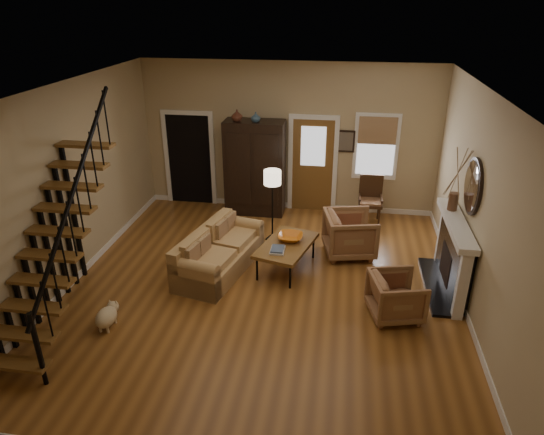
# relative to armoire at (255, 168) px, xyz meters

# --- Properties ---
(room) EXTENTS (7.00, 7.33, 3.30)m
(room) POSITION_rel_armoire_xyz_m (0.29, -1.39, 0.46)
(room) COLOR brown
(room) RESTS_ON ground
(staircase) EXTENTS (0.94, 2.80, 3.20)m
(staircase) POSITION_rel_armoire_xyz_m (-2.08, -4.45, 0.55)
(staircase) COLOR brown
(staircase) RESTS_ON ground
(fireplace) EXTENTS (0.33, 1.95, 2.30)m
(fireplace) POSITION_rel_armoire_xyz_m (3.83, -2.65, -0.31)
(fireplace) COLOR black
(fireplace) RESTS_ON ground
(armoire) EXTENTS (1.30, 0.60, 2.10)m
(armoire) POSITION_rel_armoire_xyz_m (0.00, 0.00, 0.00)
(armoire) COLOR black
(armoire) RESTS_ON ground
(vase_a) EXTENTS (0.24, 0.24, 0.25)m
(vase_a) POSITION_rel_armoire_xyz_m (-0.35, -0.10, 1.17)
(vase_a) COLOR #4C2619
(vase_a) RESTS_ON armoire
(vase_b) EXTENTS (0.20, 0.20, 0.21)m
(vase_b) POSITION_rel_armoire_xyz_m (0.05, -0.10, 1.16)
(vase_b) COLOR #334C60
(vase_b) RESTS_ON armoire
(sofa) EXTENTS (1.31, 2.17, 0.75)m
(sofa) POSITION_rel_armoire_xyz_m (-0.16, -2.66, -0.67)
(sofa) COLOR tan
(sofa) RESTS_ON ground
(coffee_table) EXTENTS (1.10, 1.48, 0.51)m
(coffee_table) POSITION_rel_armoire_xyz_m (1.01, -2.43, -0.80)
(coffee_table) COLOR brown
(coffee_table) RESTS_ON ground
(bowl) EXTENTS (0.45, 0.45, 0.11)m
(bowl) POSITION_rel_armoire_xyz_m (1.06, -2.28, -0.49)
(bowl) COLOR orange
(bowl) RESTS_ON coffee_table
(books) EXTENTS (0.24, 0.33, 0.06)m
(books) POSITION_rel_armoire_xyz_m (0.89, -2.73, -0.51)
(books) COLOR beige
(books) RESTS_ON coffee_table
(armchair_left) EXTENTS (0.93, 0.91, 0.70)m
(armchair_left) POSITION_rel_armoire_xyz_m (2.84, -3.59, -0.70)
(armchair_left) COLOR brown
(armchair_left) RESTS_ON ground
(armchair_right) EXTENTS (1.10, 1.08, 0.84)m
(armchair_right) POSITION_rel_armoire_xyz_m (2.13, -1.71, -0.63)
(armchair_right) COLOR brown
(armchair_right) RESTS_ON ground
(floor_lamp) EXTENTS (0.44, 0.44, 1.48)m
(floor_lamp) POSITION_rel_armoire_xyz_m (0.59, -1.33, -0.31)
(floor_lamp) COLOR black
(floor_lamp) RESTS_ON ground
(side_chair) EXTENTS (0.54, 0.54, 1.02)m
(side_chair) POSITION_rel_armoire_xyz_m (2.55, -0.20, -0.54)
(side_chair) COLOR #392212
(side_chair) RESTS_ON ground
(dog) EXTENTS (0.29, 0.48, 0.34)m
(dog) POSITION_rel_armoire_xyz_m (-1.41, -4.55, -0.88)
(dog) COLOR beige
(dog) RESTS_ON ground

